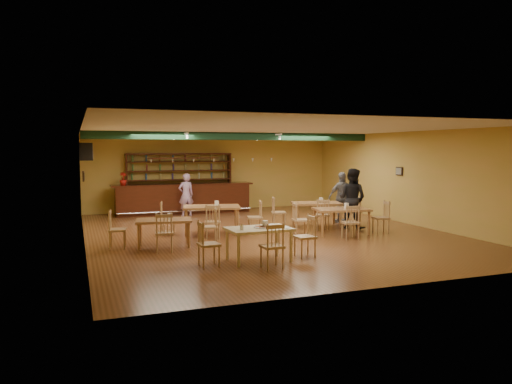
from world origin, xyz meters
name	(u,v)px	position (x,y,z in m)	size (l,w,h in m)	color
floor	(266,233)	(0.00, 0.00, 0.00)	(12.00, 12.00, 0.00)	#593419
ceiling_beam	(236,136)	(0.00, 2.80, 2.87)	(10.00, 0.30, 0.25)	black
track_rail_left	(180,134)	(-1.80, 3.40, 2.94)	(0.05, 2.50, 0.05)	white
track_rail_right	(268,135)	(1.40, 3.40, 2.94)	(0.05, 2.50, 0.05)	white
ac_unit	(86,152)	(-4.80, 4.20, 2.35)	(0.34, 0.70, 0.48)	white
picture_left	(83,176)	(-4.97, 1.00, 1.70)	(0.04, 0.34, 0.28)	black
picture_right	(399,171)	(4.97, 0.50, 1.70)	(0.04, 0.34, 0.28)	black
bar_counter	(183,199)	(-1.35, 5.15, 0.56)	(5.30, 0.85, 1.13)	#34170A
back_bar_hutch	(180,182)	(-1.35, 5.78, 1.14)	(4.10, 0.40, 2.28)	#34170A
poinsettia	(123,179)	(-3.55, 5.15, 1.36)	(0.26, 0.26, 0.47)	#B51810
dining_table_a	(212,220)	(-1.52, 0.41, 0.40)	(1.61, 0.96, 0.80)	#925833
dining_table_b	(316,214)	(1.96, 0.62, 0.38)	(1.51, 0.90, 0.75)	#925833
dining_table_c	(164,233)	(-3.13, -0.95, 0.34)	(1.36, 0.82, 0.68)	#925833
dining_table_d	(341,221)	(1.90, -1.02, 0.38)	(1.51, 0.91, 0.76)	#925833
near_table	(259,244)	(-1.47, -3.31, 0.37)	(1.37, 0.88, 0.73)	beige
pizza_tray	(263,227)	(-1.37, -3.31, 0.74)	(0.40, 0.40, 0.01)	silver
parmesan_shaker	(242,227)	(-1.91, -3.46, 0.79)	(0.07, 0.07, 0.11)	#EAE5C6
napkin_stack	(270,225)	(-1.13, -3.11, 0.75)	(0.20, 0.15, 0.03)	white
pizza_server	(268,226)	(-1.23, -3.26, 0.75)	(0.32, 0.09, 0.00)	silver
side_plate	(285,228)	(-0.93, -3.50, 0.74)	(0.22, 0.22, 0.01)	white
patron_bar	(186,195)	(-1.42, 4.33, 0.78)	(0.57, 0.37, 1.56)	#964FAD
patron_right_a	(352,199)	(2.76, -0.18, 0.92)	(0.90, 0.70, 1.85)	black
patron_right_b	(343,197)	(3.10, 0.98, 0.84)	(0.99, 0.41, 1.68)	slate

